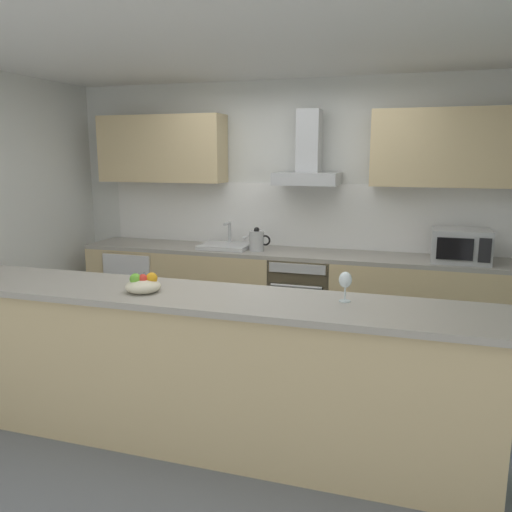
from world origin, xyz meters
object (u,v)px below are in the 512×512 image
kettle (257,240)px  refrigerator (141,286)px  oven (303,296)px  sink (226,245)px  wine_glass (345,281)px  fruit_bowl (143,285)px  range_hood (308,161)px  microwave (461,246)px

kettle → refrigerator: bearing=178.7°
oven → sink: sink is taller
wine_glass → fruit_bowl: bearing=-172.7°
kettle → fruit_bowl: bearing=-92.2°
refrigerator → range_hood: bearing=4.1°
kettle → range_hood: 0.93m
refrigerator → fruit_bowl: bearing=-59.3°
refrigerator → sink: (1.00, 0.01, 0.50)m
refrigerator → wine_glass: (2.51, -1.99, 0.71)m
oven → wine_glass: bearing=-71.3°
oven → range_hood: range_hood is taller
oven → range_hood: 1.33m
oven → microwave: (1.44, -0.03, 0.59)m
wine_glass → range_hood: bearing=107.7°
sink → oven: bearing=-0.8°
microwave → range_hood: bearing=173.7°
wine_glass → kettle: bearing=120.5°
kettle → fruit_bowl: 2.12m
kettle → fruit_bowl: size_ratio=1.31×
sink → kettle: (0.35, -0.04, 0.08)m
fruit_bowl → oven: bearing=75.5°
refrigerator → microwave: bearing=-0.4°
range_hood → sink: bearing=-171.8°
microwave → kettle: microwave is taller
oven → kettle: kettle is taller
range_hood → oven: bearing=-90.0°
range_hood → fruit_bowl: (-0.56, -2.28, -0.73)m
kettle → wine_glass: 2.27m
microwave → fruit_bowl: size_ratio=2.27×
kettle → wine_glass: (1.15, -1.96, 0.13)m
oven → refrigerator: oven is taller
oven → fruit_bowl: (-0.56, -2.15, 0.59)m
range_hood → fruit_bowl: range_hood is taller
kettle → range_hood: (0.48, 0.16, 0.78)m
refrigerator → wine_glass: size_ratio=4.78×
sink → wine_glass: (1.50, -2.00, 0.20)m
kettle → range_hood: size_ratio=0.40×
refrigerator → sink: bearing=0.8°
microwave → kettle: 1.91m
microwave → wine_glass: size_ratio=2.81×
oven → wine_glass: 2.21m
microwave → kettle: size_ratio=1.73×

